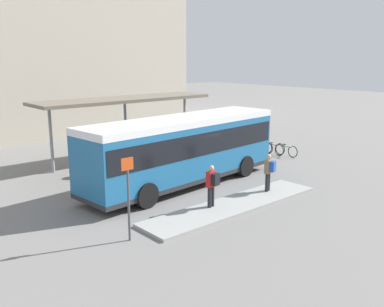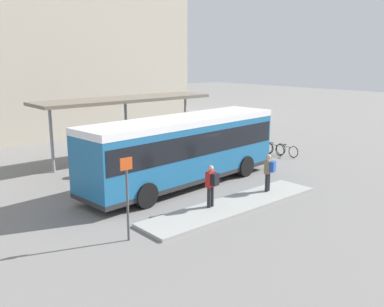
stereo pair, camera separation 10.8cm
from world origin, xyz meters
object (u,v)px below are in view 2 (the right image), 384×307
object	(u,v)px
city_bus	(184,146)
bicycle_white	(263,147)
pedestrian_waiting	(212,183)
pedestrian_companion	(269,170)
platform_sign	(127,195)
bicycle_green	(287,150)
potted_planter_far_side	(170,153)
potted_planter_near_shelter	(96,164)
bicycle_black	(274,149)

from	to	relation	value
city_bus	bicycle_white	size ratio (longest dim) A/B	6.68
pedestrian_waiting	bicycle_white	xyz separation A→B (m)	(9.62, 5.45, -0.74)
pedestrian_companion	bicycle_white	size ratio (longest dim) A/B	1.04
bicycle_white	platform_sign	size ratio (longest dim) A/B	0.57
bicycle_green	potted_planter_far_side	xyz separation A→B (m)	(-6.64, 3.07, 0.26)
bicycle_white	potted_planter_far_side	xyz separation A→B (m)	(-6.32, 1.45, 0.28)
pedestrian_waiting	potted_planter_near_shelter	xyz separation A→B (m)	(-1.02, 7.47, -0.49)
city_bus	potted_planter_near_shelter	size ratio (longest dim) A/B	9.30
bicycle_green	potted_planter_far_side	distance (m)	7.32
bicycle_black	potted_planter_near_shelter	xyz separation A→B (m)	(-10.72, 2.83, 0.23)
potted_planter_near_shelter	bicycle_white	bearing A→B (deg)	-10.75
potted_planter_near_shelter	potted_planter_far_side	distance (m)	4.36
bicycle_white	potted_planter_far_side	distance (m)	6.49
potted_planter_near_shelter	bicycle_green	bearing A→B (deg)	-18.37
city_bus	bicycle_black	bearing A→B (deg)	4.01
city_bus	potted_planter_far_side	xyz separation A→B (m)	(1.96, 3.59, -1.25)
bicycle_white	platform_sign	distance (m)	14.86
pedestrian_companion	bicycle_green	xyz separation A→B (m)	(6.63, 3.99, -0.71)
pedestrian_companion	bicycle_white	xyz separation A→B (m)	(6.31, 5.61, -0.72)
pedestrian_waiting	pedestrian_companion	size ratio (longest dim) A/B	1.02
potted_planter_near_shelter	city_bus	bearing A→B (deg)	-60.49
pedestrian_waiting	bicycle_white	distance (m)	11.08
city_bus	bicycle_green	bearing A→B (deg)	-1.55
potted_planter_far_side	pedestrian_waiting	bearing A→B (deg)	-115.54
bicycle_black	bicycle_white	xyz separation A→B (m)	(-0.08, 0.81, -0.02)
potted_planter_near_shelter	bicycle_black	bearing A→B (deg)	-14.79
pedestrian_companion	platform_sign	world-z (taller)	platform_sign
potted_planter_far_side	bicycle_green	bearing A→B (deg)	-24.81
bicycle_green	potted_planter_far_side	size ratio (longest dim) A/B	1.42
potted_planter_near_shelter	potted_planter_far_side	bearing A→B (deg)	-7.52
pedestrian_waiting	bicycle_black	xyz separation A→B (m)	(9.70, 4.64, -0.72)
bicycle_white	bicycle_black	bearing A→B (deg)	-177.71
pedestrian_waiting	potted_planter_far_side	size ratio (longest dim) A/B	1.43
pedestrian_companion	bicycle_black	size ratio (longest dim) A/B	0.98
pedestrian_waiting	potted_planter_near_shelter	size ratio (longest dim) A/B	1.47
pedestrian_waiting	platform_sign	size ratio (longest dim) A/B	0.60
pedestrian_companion	platform_sign	size ratio (longest dim) A/B	0.59
potted_planter_near_shelter	potted_planter_far_side	xyz separation A→B (m)	(4.32, -0.57, 0.02)
bicycle_white	platform_sign	bearing A→B (deg)	109.23
pedestrian_waiting	pedestrian_companion	distance (m)	3.31
pedestrian_waiting	potted_planter_near_shelter	bearing A→B (deg)	-1.13
pedestrian_waiting	city_bus	bearing A→B (deg)	-30.84
city_bus	pedestrian_companion	size ratio (longest dim) A/B	6.42
pedestrian_companion	potted_planter_far_side	bearing A→B (deg)	-16.63
bicycle_green	platform_sign	size ratio (longest dim) A/B	0.60
potted_planter_far_side	potted_planter_near_shelter	bearing A→B (deg)	172.48
city_bus	platform_sign	size ratio (longest dim) A/B	3.81
pedestrian_waiting	potted_planter_far_side	bearing A→B (deg)	-34.44
bicycle_black	potted_planter_far_side	world-z (taller)	potted_planter_far_side
pedestrian_companion	potted_planter_near_shelter	xyz separation A→B (m)	(-4.33, 7.63, -0.47)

